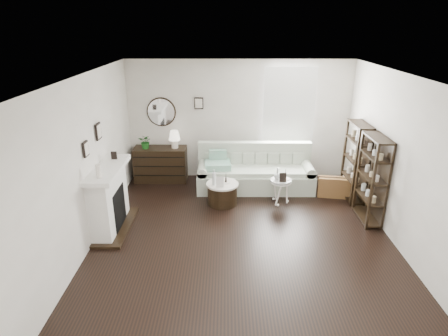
{
  "coord_description": "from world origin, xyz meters",
  "views": [
    {
      "loc": [
        -0.29,
        -5.54,
        3.44
      ],
      "look_at": [
        -0.33,
        0.8,
        0.96
      ],
      "focal_mm": 30.0,
      "sensor_mm": 36.0,
      "label": 1
    }
  ],
  "objects_px": {
    "sofa": "(255,174)",
    "dresser": "(161,164)",
    "drum_table": "(222,193)",
    "pedestal_table": "(281,182)"
  },
  "relations": [
    {
      "from": "sofa",
      "to": "dresser",
      "type": "xyz_separation_m",
      "value": [
        -2.13,
        0.39,
        0.07
      ]
    },
    {
      "from": "drum_table",
      "to": "sofa",
      "type": "bearing_deg",
      "value": 49.18
    },
    {
      "from": "sofa",
      "to": "dresser",
      "type": "height_order",
      "value": "sofa"
    },
    {
      "from": "sofa",
      "to": "pedestal_table",
      "type": "relative_size",
      "value": 4.84
    },
    {
      "from": "drum_table",
      "to": "pedestal_table",
      "type": "height_order",
      "value": "pedestal_table"
    },
    {
      "from": "dresser",
      "to": "pedestal_table",
      "type": "height_order",
      "value": "dresser"
    },
    {
      "from": "pedestal_table",
      "to": "dresser",
      "type": "bearing_deg",
      "value": 155.7
    },
    {
      "from": "sofa",
      "to": "drum_table",
      "type": "distance_m",
      "value": 1.09
    },
    {
      "from": "dresser",
      "to": "drum_table",
      "type": "distance_m",
      "value": 1.88
    },
    {
      "from": "dresser",
      "to": "pedestal_table",
      "type": "distance_m",
      "value": 2.84
    }
  ]
}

